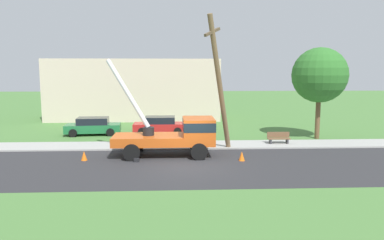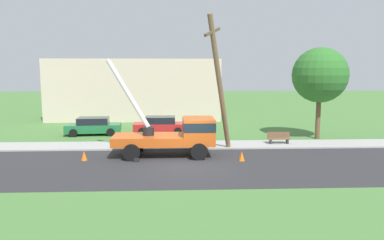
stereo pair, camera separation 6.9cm
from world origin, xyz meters
name	(u,v)px [view 1 (the left image)]	position (x,y,z in m)	size (l,w,h in m)	color
ground_plane	(183,131)	(0.00, 12.00, 0.00)	(120.00, 120.00, 0.00)	#477538
road_asphalt	(188,166)	(0.00, 0.00, 0.00)	(80.00, 8.26, 0.01)	#2B2B2D
sidewalk_strip	(185,145)	(0.00, 5.47, 0.05)	(80.00, 2.68, 0.10)	#9E9E99
utility_truck	(177,133)	(-0.55, 2.55, 1.41)	(6.78, 3.20, 5.98)	#C65119
leaning_utility_pole	(219,83)	(2.14, 3.43, 4.44)	(2.16, 2.96, 8.67)	brown
traffic_cone_ahead	(242,156)	(3.20, 1.04, 0.28)	(0.36, 0.36, 0.56)	orange
traffic_cone_behind	(84,156)	(-6.06, 1.56, 0.28)	(0.36, 0.36, 0.56)	orange
parked_sedan_green	(93,126)	(-7.40, 10.28, 0.71)	(4.53, 2.24, 1.42)	#1E6638
parked_sedan_red	(160,125)	(-1.94, 10.63, 0.71)	(4.41, 2.03, 1.42)	#B21E1E
park_bench	(279,138)	(6.66, 5.54, 0.46)	(1.60, 0.45, 0.90)	brown
roadside_tree_near	(320,75)	(10.30, 7.72, 4.88)	(4.18, 4.18, 6.99)	brown
lowrise_building_backdrop	(135,89)	(-5.01, 20.32, 3.20)	(18.00, 6.00, 6.40)	beige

